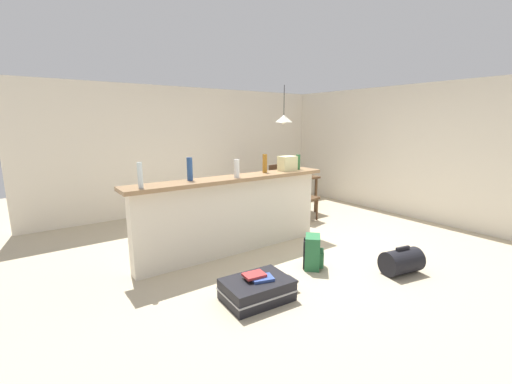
{
  "coord_description": "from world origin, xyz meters",
  "views": [
    {
      "loc": [
        -3.11,
        -3.48,
        1.81
      ],
      "look_at": [
        -0.17,
        0.61,
        0.76
      ],
      "focal_mm": 23.55,
      "sensor_mm": 36.0,
      "label": 1
    }
  ],
  "objects_px": {
    "dining_chair_far_side": "(272,183)",
    "pendant_lamp": "(284,119)",
    "grocery_bag": "(287,163)",
    "book_stack": "(258,277)",
    "bottle_clear": "(140,175)",
    "bottle_white": "(237,169)",
    "suitcase_flat_black": "(257,290)",
    "dining_chair_near_partition": "(302,193)",
    "duffel_bag_black": "(401,261)",
    "bottle_green": "(298,162)",
    "bottle_amber": "(265,163)",
    "dining_table": "(287,181)",
    "backpack_green": "(313,253)",
    "bottle_blue": "(190,169)"
  },
  "relations": [
    {
      "from": "bottle_green",
      "to": "pendant_lamp",
      "type": "bearing_deg",
      "value": 58.86
    },
    {
      "from": "suitcase_flat_black",
      "to": "book_stack",
      "type": "xyz_separation_m",
      "value": [
        0.02,
        -0.0,
        0.14
      ]
    },
    {
      "from": "bottle_clear",
      "to": "book_stack",
      "type": "height_order",
      "value": "bottle_clear"
    },
    {
      "from": "bottle_white",
      "to": "backpack_green",
      "type": "distance_m",
      "value": 1.47
    },
    {
      "from": "bottle_amber",
      "to": "dining_table",
      "type": "xyz_separation_m",
      "value": [
        1.44,
        1.15,
        -0.57
      ]
    },
    {
      "from": "bottle_green",
      "to": "pendant_lamp",
      "type": "distance_m",
      "value": 1.6
    },
    {
      "from": "suitcase_flat_black",
      "to": "dining_chair_far_side",
      "type": "bearing_deg",
      "value": 49.6
    },
    {
      "from": "bottle_green",
      "to": "grocery_bag",
      "type": "height_order",
      "value": "bottle_green"
    },
    {
      "from": "bottle_green",
      "to": "dining_table",
      "type": "bearing_deg",
      "value": 55.64
    },
    {
      "from": "bottle_clear",
      "to": "bottle_white",
      "type": "bearing_deg",
      "value": -0.62
    },
    {
      "from": "bottle_clear",
      "to": "dining_table",
      "type": "xyz_separation_m",
      "value": [
        3.28,
        1.29,
        -0.58
      ]
    },
    {
      "from": "backpack_green",
      "to": "suitcase_flat_black",
      "type": "bearing_deg",
      "value": -167.95
    },
    {
      "from": "bottle_clear",
      "to": "dining_chair_far_side",
      "type": "height_order",
      "value": "bottle_clear"
    },
    {
      "from": "dining_chair_near_partition",
      "to": "bottle_white",
      "type": "bearing_deg",
      "value": -158.96
    },
    {
      "from": "dining_chair_far_side",
      "to": "duffel_bag_black",
      "type": "relative_size",
      "value": 1.75
    },
    {
      "from": "duffel_bag_black",
      "to": "book_stack",
      "type": "distance_m",
      "value": 1.85
    },
    {
      "from": "bottle_white",
      "to": "bottle_amber",
      "type": "xyz_separation_m",
      "value": [
        0.58,
        0.15,
        0.01
      ]
    },
    {
      "from": "bottle_amber",
      "to": "dining_table",
      "type": "height_order",
      "value": "bottle_amber"
    },
    {
      "from": "bottle_clear",
      "to": "pendant_lamp",
      "type": "distance_m",
      "value": 3.55
    },
    {
      "from": "dining_chair_near_partition",
      "to": "suitcase_flat_black",
      "type": "bearing_deg",
      "value": -141.84
    },
    {
      "from": "bottle_blue",
      "to": "dining_chair_far_side",
      "type": "xyz_separation_m",
      "value": [
        2.68,
        1.71,
        -0.71
      ]
    },
    {
      "from": "grocery_bag",
      "to": "book_stack",
      "type": "height_order",
      "value": "grocery_bag"
    },
    {
      "from": "bottle_white",
      "to": "bottle_clear",
      "type": "bearing_deg",
      "value": 179.38
    },
    {
      "from": "bottle_green",
      "to": "book_stack",
      "type": "relative_size",
      "value": 0.77
    },
    {
      "from": "dining_chair_far_side",
      "to": "pendant_lamp",
      "type": "relative_size",
      "value": 1.26
    },
    {
      "from": "dining_chair_near_partition",
      "to": "duffel_bag_black",
      "type": "xyz_separation_m",
      "value": [
        -0.6,
        -2.4,
        -0.36
      ]
    },
    {
      "from": "dining_table",
      "to": "grocery_bag",
      "type": "bearing_deg",
      "value": -130.86
    },
    {
      "from": "bottle_clear",
      "to": "suitcase_flat_black",
      "type": "height_order",
      "value": "bottle_clear"
    },
    {
      "from": "dining_table",
      "to": "pendant_lamp",
      "type": "bearing_deg",
      "value": 143.96
    },
    {
      "from": "backpack_green",
      "to": "bottle_blue",
      "type": "bearing_deg",
      "value": 135.94
    },
    {
      "from": "bottle_amber",
      "to": "book_stack",
      "type": "height_order",
      "value": "bottle_amber"
    },
    {
      "from": "bottle_blue",
      "to": "bottle_amber",
      "type": "xyz_separation_m",
      "value": [
        1.18,
        -0.01,
        -0.01
      ]
    },
    {
      "from": "bottle_amber",
      "to": "dining_chair_near_partition",
      "type": "relative_size",
      "value": 0.29
    },
    {
      "from": "bottle_green",
      "to": "dining_chair_far_side",
      "type": "height_order",
      "value": "bottle_green"
    },
    {
      "from": "bottle_white",
      "to": "duffel_bag_black",
      "type": "xyz_separation_m",
      "value": [
        1.29,
        -1.67,
        -1.05
      ]
    },
    {
      "from": "duffel_bag_black",
      "to": "grocery_bag",
      "type": "bearing_deg",
      "value": 99.54
    },
    {
      "from": "bottle_clear",
      "to": "backpack_green",
      "type": "distance_m",
      "value": 2.27
    },
    {
      "from": "pendant_lamp",
      "to": "suitcase_flat_black",
      "type": "xyz_separation_m",
      "value": [
        -2.45,
        -2.51,
        -1.77
      ]
    },
    {
      "from": "bottle_amber",
      "to": "pendant_lamp",
      "type": "relative_size",
      "value": 0.36
    },
    {
      "from": "pendant_lamp",
      "to": "dining_chair_near_partition",
      "type": "bearing_deg",
      "value": -95.55
    },
    {
      "from": "bottle_clear",
      "to": "suitcase_flat_black",
      "type": "relative_size",
      "value": 0.34
    },
    {
      "from": "grocery_bag",
      "to": "bottle_amber",
      "type": "bearing_deg",
      "value": 174.7
    },
    {
      "from": "dining_table",
      "to": "dining_chair_near_partition",
      "type": "relative_size",
      "value": 1.18
    },
    {
      "from": "bottle_blue",
      "to": "book_stack",
      "type": "distance_m",
      "value": 1.64
    },
    {
      "from": "bottle_blue",
      "to": "dining_chair_far_side",
      "type": "distance_m",
      "value": 3.26
    },
    {
      "from": "bottle_white",
      "to": "bottle_green",
      "type": "height_order",
      "value": "bottle_white"
    },
    {
      "from": "bottle_green",
      "to": "dining_chair_near_partition",
      "type": "relative_size",
      "value": 0.25
    },
    {
      "from": "dining_chair_far_side",
      "to": "suitcase_flat_black",
      "type": "bearing_deg",
      "value": -130.4
    },
    {
      "from": "bottle_blue",
      "to": "grocery_bag",
      "type": "xyz_separation_m",
      "value": [
        1.59,
        -0.05,
        -0.04
      ]
    },
    {
      "from": "bottle_amber",
      "to": "grocery_bag",
      "type": "relative_size",
      "value": 1.04
    }
  ]
}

